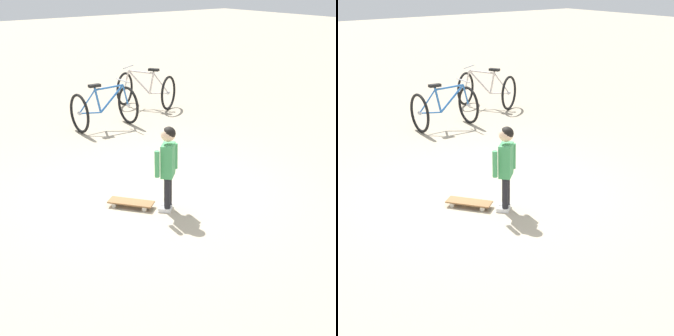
# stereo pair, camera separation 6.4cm
# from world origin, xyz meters

# --- Properties ---
(ground_plane) EXTENTS (50.00, 50.00, 0.00)m
(ground_plane) POSITION_xyz_m (0.00, 0.00, 0.00)
(ground_plane) COLOR tan
(child_person) EXTENTS (0.40, 0.27, 1.06)m
(child_person) POSITION_xyz_m (-0.20, -0.51, 0.66)
(child_person) COLOR black
(child_person) RESTS_ON ground
(skateboard) EXTENTS (0.49, 0.57, 0.07)m
(skateboard) POSITION_xyz_m (-0.52, -0.17, 0.06)
(skateboard) COLOR olive
(skateboard) RESTS_ON ground
(bicycle_near) EXTENTS (1.09, 0.74, 0.85)m
(bicycle_near) POSITION_xyz_m (0.99, 2.95, 0.38)
(bicycle_near) COLOR black
(bicycle_near) RESTS_ON ground
(bicycle_mid) EXTENTS (1.14, 1.28, 0.85)m
(bicycle_mid) POSITION_xyz_m (2.49, 3.73, 0.38)
(bicycle_mid) COLOR black
(bicycle_mid) RESTS_ON ground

